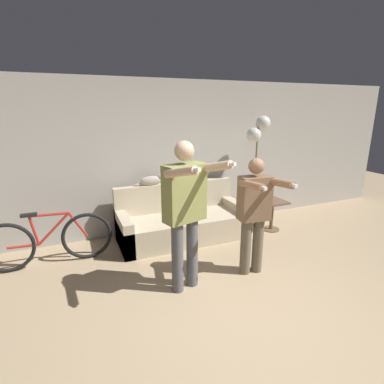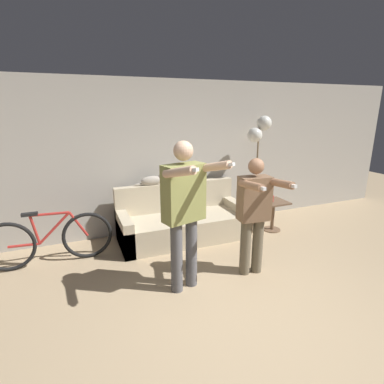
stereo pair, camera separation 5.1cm
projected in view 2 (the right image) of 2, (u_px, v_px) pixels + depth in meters
name	position (u px, v px, depth m)	size (l,w,h in m)	color
ground_plane	(260.00, 328.00, 3.01)	(16.00, 16.00, 0.00)	tan
wall_back	(170.00, 157.00, 5.22)	(10.00, 0.05, 2.60)	#B7B2A8
couch	(183.00, 222.00, 5.03)	(2.11, 0.87, 0.89)	beige
person_left	(185.00, 206.00, 3.39)	(0.66, 0.76, 1.79)	#56565B
person_right	(254.00, 210.00, 3.77)	(0.51, 0.70, 1.54)	#6B604C
cat	(153.00, 180.00, 4.97)	(0.50, 0.11, 0.18)	#B7AD9E
floor_lamp	(259.00, 135.00, 5.29)	(0.44, 0.26, 2.00)	#756047
side_table	(273.00, 209.00, 5.32)	(0.44, 0.44, 0.55)	brown
cup	(272.00, 199.00, 5.24)	(0.07, 0.07, 0.11)	#B7473D
bicycle	(49.00, 240.00, 4.15)	(1.71, 0.07, 0.79)	black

